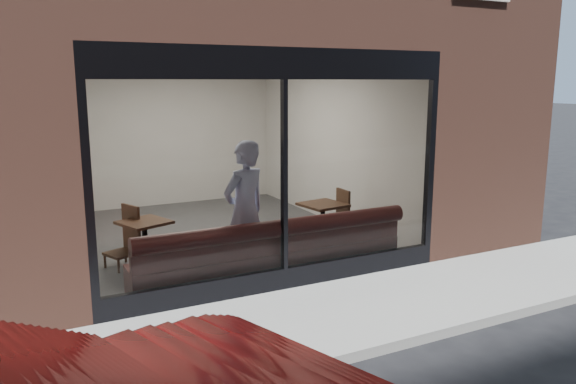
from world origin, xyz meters
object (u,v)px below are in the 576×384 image
cafe_chair_right (333,231)px  cafe_table_right (323,205)px  banquette (272,265)px  person (245,212)px  cafe_chair_left (122,253)px  cafe_table_left (144,222)px

cafe_chair_right → cafe_table_right: bearing=16.8°
banquette → person: (-0.33, 0.17, 0.77)m
banquette → cafe_chair_left: 2.32m
banquette → cafe_table_left: cafe_table_left is taller
cafe_table_right → banquette: bearing=-144.1°
banquette → cafe_table_left: 1.99m
banquette → cafe_table_right: size_ratio=5.98×
banquette → cafe_chair_left: bearing=141.0°
cafe_chair_right → banquette: bearing=34.2°
cafe_table_right → cafe_chair_right: cafe_table_right is taller
cafe_table_right → cafe_chair_right: 0.57m
person → cafe_chair_right: size_ratio=4.91×
cafe_table_right → person: bearing=-153.8°
person → cafe_chair_left: (-1.47, 1.28, -0.76)m
banquette → cafe_table_right: 1.87m
person → cafe_chair_right: 2.37m
cafe_table_right → cafe_chair_left: size_ratio=1.61×
cafe_table_right → cafe_table_left: bearing=176.9°
cafe_chair_left → cafe_chair_right: (3.51, -0.33, 0.00)m
person → cafe_table_right: 2.00m
banquette → person: 0.85m
cafe_table_left → cafe_chair_left: (-0.30, 0.25, -0.50)m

